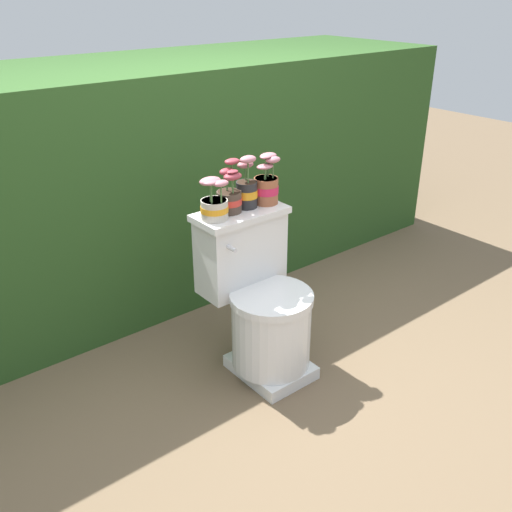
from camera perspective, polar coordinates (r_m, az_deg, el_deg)
The scene contains 7 objects.
ground_plane at distance 2.78m, azimuth 0.85°, elevation -11.97°, with size 12.00×12.00×0.00m, color brown.
hedge_backdrop at distance 3.43m, azimuth -12.71°, elevation 7.34°, with size 4.22×1.06×1.31m.
toilet at distance 2.67m, azimuth 0.44°, elevation -4.77°, with size 0.43×0.53×0.77m.
potted_plant_left at distance 2.47m, azimuth -4.21°, elevation 5.23°, with size 0.13×0.14×0.20m.
potted_plant_midleft at distance 2.55m, azimuth -2.70°, elevation 6.09°, with size 0.13×0.12×0.24m.
potted_plant_middle at distance 2.60m, azimuth -0.94°, elevation 6.81°, with size 0.10×0.10×0.25m.
potted_plant_midright at distance 2.65m, azimuth 1.05°, elevation 7.11°, with size 0.13×0.12×0.23m.
Camera 1 is at (-1.41, -1.69, 1.71)m, focal length 40.00 mm.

